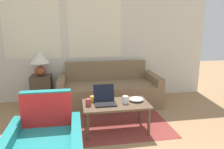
{
  "coord_description": "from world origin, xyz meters",
  "views": [
    {
      "loc": [
        0.11,
        -0.79,
        1.57
      ],
      "look_at": [
        0.73,
        2.78,
        0.75
      ],
      "focal_mm": 35.0,
      "sensor_mm": 36.0,
      "label": 1
    }
  ],
  "objects_px": {
    "cup_white": "(125,100)",
    "couch": "(109,91)",
    "laptop": "(105,99)",
    "cup_yellow": "(88,102)",
    "cup_navy": "(93,99)",
    "snack_bowl": "(136,99)",
    "table_lamp": "(40,60)",
    "coffee_table": "(116,106)"
  },
  "relations": [
    {
      "from": "cup_navy",
      "to": "table_lamp",
      "type": "bearing_deg",
      "value": 127.69
    },
    {
      "from": "table_lamp",
      "to": "laptop",
      "type": "relative_size",
      "value": 1.54
    },
    {
      "from": "couch",
      "to": "coffee_table",
      "type": "height_order",
      "value": "couch"
    },
    {
      "from": "laptop",
      "to": "snack_bowl",
      "type": "height_order",
      "value": "laptop"
    },
    {
      "from": "couch",
      "to": "cup_navy",
      "type": "bearing_deg",
      "value": -111.61
    },
    {
      "from": "cup_yellow",
      "to": "cup_white",
      "type": "distance_m",
      "value": 0.55
    },
    {
      "from": "cup_yellow",
      "to": "cup_white",
      "type": "relative_size",
      "value": 0.94
    },
    {
      "from": "couch",
      "to": "cup_white",
      "type": "height_order",
      "value": "couch"
    },
    {
      "from": "couch",
      "to": "cup_navy",
      "type": "relative_size",
      "value": 22.72
    },
    {
      "from": "couch",
      "to": "laptop",
      "type": "bearing_deg",
      "value": -101.86
    },
    {
      "from": "laptop",
      "to": "cup_yellow",
      "type": "distance_m",
      "value": 0.25
    },
    {
      "from": "laptop",
      "to": "cup_navy",
      "type": "height_order",
      "value": "laptop"
    },
    {
      "from": "coffee_table",
      "to": "snack_bowl",
      "type": "bearing_deg",
      "value": 8.19
    },
    {
      "from": "cup_navy",
      "to": "cup_white",
      "type": "xyz_separation_m",
      "value": [
        0.47,
        -0.16,
        0.01
      ]
    },
    {
      "from": "cup_navy",
      "to": "cup_white",
      "type": "distance_m",
      "value": 0.5
    },
    {
      "from": "laptop",
      "to": "cup_navy",
      "type": "bearing_deg",
      "value": 146.23
    },
    {
      "from": "couch",
      "to": "cup_yellow",
      "type": "height_order",
      "value": "couch"
    },
    {
      "from": "coffee_table",
      "to": "snack_bowl",
      "type": "relative_size",
      "value": 4.48
    },
    {
      "from": "couch",
      "to": "coffee_table",
      "type": "bearing_deg",
      "value": -93.65
    },
    {
      "from": "laptop",
      "to": "cup_yellow",
      "type": "bearing_deg",
      "value": -166.74
    },
    {
      "from": "cup_yellow",
      "to": "cup_navy",
      "type": "bearing_deg",
      "value": 64.9
    },
    {
      "from": "table_lamp",
      "to": "cup_navy",
      "type": "relative_size",
      "value": 5.57
    },
    {
      "from": "cup_navy",
      "to": "cup_yellow",
      "type": "relative_size",
      "value": 0.86
    },
    {
      "from": "cup_yellow",
      "to": "couch",
      "type": "bearing_deg",
      "value": 67.88
    },
    {
      "from": "table_lamp",
      "to": "couch",
      "type": "bearing_deg",
      "value": -6.81
    },
    {
      "from": "cup_navy",
      "to": "couch",
      "type": "bearing_deg",
      "value": 68.39
    },
    {
      "from": "table_lamp",
      "to": "coffee_table",
      "type": "bearing_deg",
      "value": -46.98
    },
    {
      "from": "cup_white",
      "to": "snack_bowl",
      "type": "relative_size",
      "value": 0.49
    },
    {
      "from": "laptop",
      "to": "cup_white",
      "type": "distance_m",
      "value": 0.31
    },
    {
      "from": "coffee_table",
      "to": "cup_yellow",
      "type": "xyz_separation_m",
      "value": [
        -0.41,
        -0.02,
        0.1
      ]
    },
    {
      "from": "snack_bowl",
      "to": "cup_yellow",
      "type": "bearing_deg",
      "value": -174.89
    },
    {
      "from": "table_lamp",
      "to": "laptop",
      "type": "xyz_separation_m",
      "value": [
        1.08,
        -1.29,
        -0.42
      ]
    },
    {
      "from": "snack_bowl",
      "to": "table_lamp",
      "type": "bearing_deg",
      "value": 140.7
    },
    {
      "from": "couch",
      "to": "table_lamp",
      "type": "xyz_separation_m",
      "value": [
        -1.32,
        0.16,
        0.65
      ]
    },
    {
      "from": "laptop",
      "to": "snack_bowl",
      "type": "distance_m",
      "value": 0.49
    },
    {
      "from": "cup_white",
      "to": "couch",
      "type": "bearing_deg",
      "value": 93.11
    },
    {
      "from": "table_lamp",
      "to": "laptop",
      "type": "distance_m",
      "value": 1.74
    },
    {
      "from": "laptop",
      "to": "cup_yellow",
      "type": "relative_size",
      "value": 3.11
    },
    {
      "from": "snack_bowl",
      "to": "cup_white",
      "type": "bearing_deg",
      "value": -162.1
    },
    {
      "from": "snack_bowl",
      "to": "laptop",
      "type": "bearing_deg",
      "value": -179.09
    },
    {
      "from": "table_lamp",
      "to": "cup_navy",
      "type": "distance_m",
      "value": 1.56
    },
    {
      "from": "couch",
      "to": "cup_yellow",
      "type": "relative_size",
      "value": 19.6
    }
  ]
}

